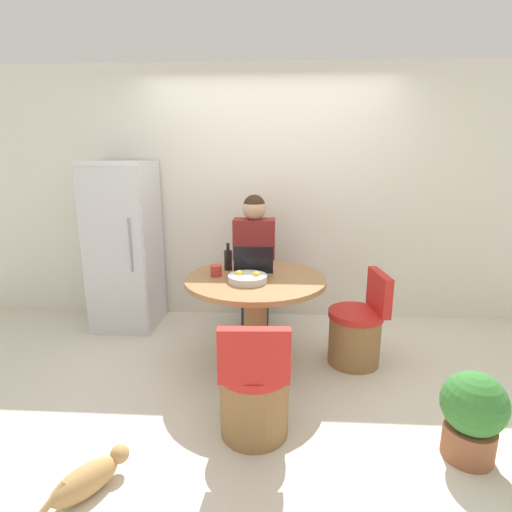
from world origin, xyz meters
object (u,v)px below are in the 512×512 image
cat (89,478)px  refrigerator (125,246)px  bottle (228,259)px  chair_right_side (357,332)px  dining_table (255,303)px  person_seated (255,255)px  fruit_bowl (248,278)px  laptop (254,267)px  chair_near_camera (254,395)px  potted_plant (472,413)px

cat → refrigerator: bearing=50.5°
bottle → chair_right_side: bearing=-5.7°
refrigerator → dining_table: (1.36, -0.79, -0.28)m
person_seated → fruit_bowl: (0.00, -0.91, 0.04)m
cat → dining_table: bearing=5.6°
refrigerator → laptop: size_ratio=5.23×
laptop → chair_right_side: bearing=177.6°
laptop → dining_table: bearing=97.9°
dining_table → person_seated: 0.81m
refrigerator → fruit_bowl: (1.31, -0.92, -0.03)m
chair_near_camera → person_seated: bearing=-89.5°
dining_table → chair_near_camera: bearing=-87.1°
chair_right_side → person_seated: bearing=-133.8°
cat → laptop: bearing=8.4°
bottle → cat: 1.83m
person_seated → potted_plant: size_ratio=2.55×
chair_near_camera → cat: bearing=28.6°
fruit_bowl → potted_plant: fruit_bowl is taller
chair_near_camera → potted_plant: (1.26, -0.13, 0.01)m
dining_table → bottle: size_ratio=4.83×
refrigerator → chair_right_side: bearing=-17.4°
dining_table → bottle: (-0.24, 0.21, 0.31)m
refrigerator → chair_near_camera: size_ratio=2.10×
chair_right_side → chair_near_camera: bearing=-46.8°
bottle → cat: bearing=-109.2°
refrigerator → bottle: size_ratio=7.16×
person_seated → cat: size_ratio=3.20×
refrigerator → bottle: 1.26m
chair_near_camera → potted_plant: bearing=171.2°
chair_right_side → laptop: bearing=-98.9°
chair_near_camera → person_seated: person_seated is taller
chair_near_camera → fruit_bowl: fruit_bowl is taller
chair_right_side → bottle: bottle is taller
potted_plant → bottle: bearing=142.4°
bottle → laptop: bearing=-17.9°
chair_right_side → bottle: size_ratio=3.41×
potted_plant → chair_right_side: bearing=112.7°
refrigerator → person_seated: size_ratio=1.23×
chair_right_side → cat: size_ratio=1.87×
refrigerator → bottle: refrigerator is taller
refrigerator → laptop: (1.34, -0.66, -0.01)m
refrigerator → fruit_bowl: 1.60m
chair_right_side → potted_plant: bearing=16.1°
potted_plant → cat: bearing=-169.7°
cat → potted_plant: bearing=-44.0°
dining_table → chair_right_side: chair_right_side is taller
bottle → potted_plant: bottle is taller
chair_near_camera → laptop: (-0.06, 0.99, 0.55)m
person_seated → fruit_bowl: size_ratio=4.53×
person_seated → laptop: size_ratio=4.26×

